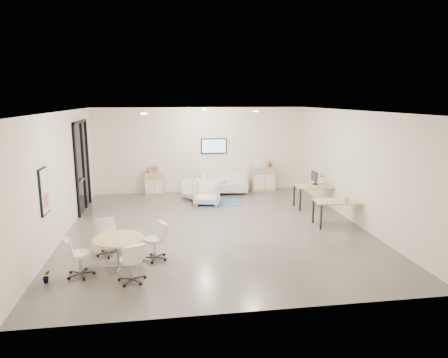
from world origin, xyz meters
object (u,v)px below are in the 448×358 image
object	(u,v)px
round_table	(118,242)
loveseat	(224,184)
desk_rear	(317,188)
sideboard_left	(154,183)
desk_front	(339,203)
armchair_right	(207,192)
armchair_left	(195,188)
sideboard_right	(263,179)

from	to	relation	value
round_table	loveseat	bearing A→B (deg)	63.39
desk_rear	sideboard_left	bearing A→B (deg)	158.13
sideboard_left	desk_front	bearing A→B (deg)	-41.06
round_table	armchair_right	bearing A→B (deg)	63.75
sideboard_left	armchair_left	distance (m)	1.74
desk_front	loveseat	bearing A→B (deg)	127.11
armchair_left	round_table	world-z (taller)	armchair_left
sideboard_left	round_table	bearing A→B (deg)	-95.14
sideboard_right	armchair_left	xyz separation A→B (m)	(-2.72, -0.91, -0.08)
armchair_right	round_table	xyz separation A→B (m)	(-2.39, -4.85, 0.13)
armchair_left	round_table	xyz separation A→B (m)	(-2.05, -5.64, 0.18)
armchair_left	desk_rear	size ratio (longest dim) A/B	0.52
armchair_left	armchair_right	xyz separation A→B (m)	(0.34, -0.80, 0.05)
round_table	armchair_left	bearing A→B (deg)	70.07
desk_rear	desk_front	xyz separation A→B (m)	(-0.08, -1.88, -0.03)
armchair_right	round_table	world-z (taller)	armchair_right
sideboard_left	desk_rear	bearing A→B (deg)	-26.78
sideboard_left	desk_front	distance (m)	6.95
sideboard_right	desk_front	world-z (taller)	sideboard_right
armchair_left	armchair_right	distance (m)	0.87
armchair_right	armchair_left	bearing A→B (deg)	124.28
armchair_left	desk_front	bearing A→B (deg)	9.06
desk_rear	sideboard_right	bearing A→B (deg)	118.22
desk_front	armchair_right	bearing A→B (deg)	146.54
sideboard_right	desk_front	size ratio (longest dim) A/B	0.65
sideboard_right	sideboard_left	bearing A→B (deg)	179.50
sideboard_right	desk_rear	xyz separation A→B (m)	(1.14, -2.65, 0.20)
sideboard_left	armchair_right	size ratio (longest dim) A/B	0.94
sideboard_right	round_table	xyz separation A→B (m)	(-4.77, -6.56, 0.10)
sideboard_left	armchair_left	xyz separation A→B (m)	(1.45, -0.95, -0.02)
sideboard_left	sideboard_right	size ratio (longest dim) A/B	0.87
sideboard_left	armchair_right	distance (m)	2.51
armchair_left	desk_front	world-z (taller)	armchair_left
round_table	sideboard_right	bearing A→B (deg)	53.98
loveseat	round_table	size ratio (longest dim) A/B	1.68
armchair_right	desk_front	distance (m)	4.45
loveseat	armchair_right	bearing A→B (deg)	-112.90
sideboard_right	desk_rear	bearing A→B (deg)	-66.69
sideboard_left	desk_rear	xyz separation A→B (m)	(5.31, -2.68, 0.26)
sideboard_left	round_table	size ratio (longest dim) A/B	0.76
sideboard_right	desk_front	bearing A→B (deg)	-76.81
loveseat	armchair_left	distance (m)	1.36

